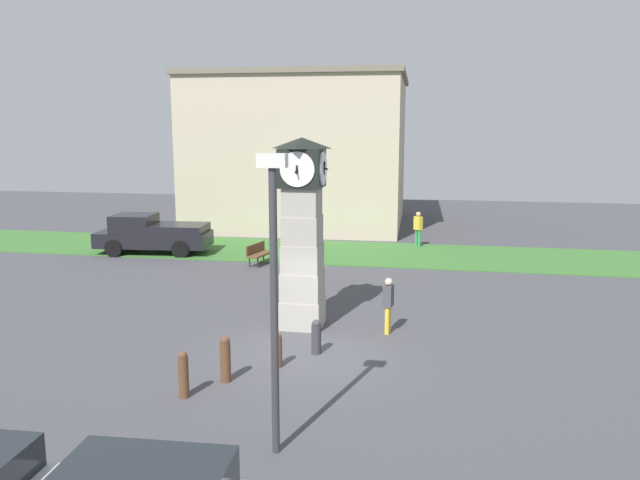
{
  "coord_description": "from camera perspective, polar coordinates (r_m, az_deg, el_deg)",
  "views": [
    {
      "loc": [
        3.14,
        -15.09,
        5.84
      ],
      "look_at": [
        -0.28,
        2.97,
        2.54
      ],
      "focal_mm": 35.0,
      "sensor_mm": 36.0,
      "label": 1
    }
  ],
  "objects": [
    {
      "name": "bollard_mid_row",
      "position": [
        14.91,
        -8.65,
        -10.66
      ],
      "size": [
        0.25,
        0.25,
        1.1
      ],
      "color": "brown",
      "rests_on": "ground_plane"
    },
    {
      "name": "warehouse_blue_far",
      "position": [
        38.74,
        -1.57,
        8.18
      ],
      "size": [
        12.84,
        12.31,
        8.94
      ],
      "color": "#B7A88E",
      "rests_on": "ground_plane"
    },
    {
      "name": "bollard_near_tower",
      "position": [
        14.26,
        -12.38,
        -11.88
      ],
      "size": [
        0.23,
        0.23,
        1.06
      ],
      "color": "brown",
      "rests_on": "ground_plane"
    },
    {
      "name": "bench",
      "position": [
        27.17,
        -5.62,
        -1.14
      ],
      "size": [
        0.85,
        1.68,
        0.9
      ],
      "color": "brown",
      "rests_on": "ground_plane"
    },
    {
      "name": "pickup_truck",
      "position": [
        30.36,
        -15.02,
        0.53
      ],
      "size": [
        5.42,
        2.5,
        1.85
      ],
      "color": "black",
      "rests_on": "ground_plane"
    },
    {
      "name": "pedestrian_near_bench",
      "position": [
        31.25,
        8.95,
        1.2
      ],
      "size": [
        0.46,
        0.45,
        1.77
      ],
      "color": "#338C4C",
      "rests_on": "ground_plane"
    },
    {
      "name": "bollard_far_row",
      "position": [
        15.67,
        -3.88,
        -9.96
      ],
      "size": [
        0.22,
        0.22,
        0.88
      ],
      "color": "brown",
      "rests_on": "ground_plane"
    },
    {
      "name": "ground_plane",
      "position": [
        16.48,
        -0.97,
        -10.56
      ],
      "size": [
        74.35,
        74.35,
        0.0
      ],
      "primitive_type": "plane",
      "color": "#424247"
    },
    {
      "name": "street_lamp_near_road",
      "position": [
        10.9,
        -4.24,
        -3.9
      ],
      "size": [
        0.5,
        0.24,
        5.42
      ],
      "color": "#333338",
      "rests_on": "ground_plane"
    },
    {
      "name": "pedestrian_crossing_lot",
      "position": [
        18.04,
        6.26,
        -5.65
      ],
      "size": [
        0.3,
        0.43,
        1.63
      ],
      "color": "gold",
      "rests_on": "ground_plane"
    },
    {
      "name": "bollard_end_row",
      "position": [
        16.51,
        -0.34,
        -8.8
      ],
      "size": [
        0.26,
        0.26,
        0.92
      ],
      "color": "#333338",
      "rests_on": "ground_plane"
    },
    {
      "name": "grass_verge_far",
      "position": [
        29.81,
        -0.08,
        -1.07
      ],
      "size": [
        44.61,
        5.73,
        0.04
      ],
      "primitive_type": "cube",
      "color": "#386B2D",
      "rests_on": "ground_plane"
    },
    {
      "name": "clock_tower",
      "position": [
        18.17,
        -1.63,
        0.68
      ],
      "size": [
        1.6,
        1.61,
        5.58
      ],
      "color": "#A09A90",
      "rests_on": "ground_plane"
    }
  ]
}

